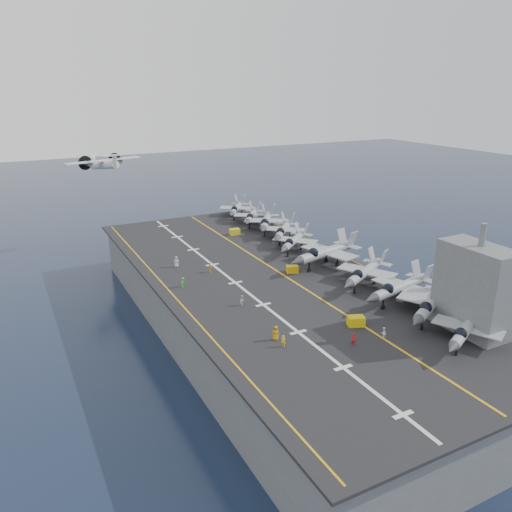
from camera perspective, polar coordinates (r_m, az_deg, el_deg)
name	(u,v)px	position (r m, az deg, el deg)	size (l,w,h in m)	color
ground	(266,330)	(91.02, 1.17, -8.50)	(500.00, 500.00, 0.00)	#142135
hull	(266,305)	(88.82, 1.19, -5.63)	(36.00, 90.00, 10.00)	#56595E
flight_deck	(267,278)	(86.78, 1.22, -2.51)	(38.00, 92.00, 0.40)	black
foul_line	(281,274)	(88.08, 2.93, -2.05)	(0.35, 90.00, 0.02)	gold
landing_centerline	(235,283)	(84.19, -2.38, -3.06)	(0.50, 90.00, 0.02)	silver
deck_edge_port	(173,295)	(80.55, -9.50, -4.37)	(0.25, 90.00, 0.02)	gold
deck_edge_stbd	(352,260)	(96.39, 10.93, -0.49)	(0.25, 90.00, 0.02)	gold
island_superstructure	(476,279)	(71.67, 23.85, -2.37)	(5.00, 10.00, 15.00)	#56595E
fighter_jet_0	(467,328)	(69.68, 22.93, -7.54)	(15.52, 13.54, 4.52)	#A2ABB2
fighter_jet_1	(432,302)	(74.90, 19.47, -4.99)	(17.61, 15.63, 5.11)	#9BA6AD
fighter_jet_2	(401,286)	(79.12, 16.23, -3.33)	(16.58, 12.77, 5.16)	gray
fighter_jet_3	(365,271)	(84.19, 12.38, -1.70)	(17.22, 15.30, 4.99)	#979FA6
fighter_jet_4	(326,251)	(91.82, 8.03, 0.55)	(18.63, 14.74, 5.69)	#8D949B
fighter_jet_5	(294,240)	(99.64, 4.37, 1.84)	(15.85, 15.32, 4.61)	#9AA2AC
fighter_jet_6	(283,229)	(106.55, 3.15, 3.07)	(16.19, 16.58, 4.84)	gray
fighter_jet_7	(266,220)	(112.87, 1.16, 4.09)	(16.42, 17.79, 5.14)	gray
fighter_jet_8	(252,215)	(118.62, -0.48, 4.69)	(14.80, 15.76, 4.56)	gray
tow_cart_a	(356,321)	(70.86, 11.35, -7.30)	(2.63, 2.17, 1.36)	#D1BB06
tow_cart_b	(292,269)	(88.69, 4.18, -1.51)	(2.38, 1.94, 1.23)	#D9AB0A
tow_cart_c	(235,232)	(111.05, -2.46, 2.80)	(2.23, 1.48, 1.31)	gold
crew_0	(276,333)	(65.71, 2.26, -8.80)	(1.43, 1.31, 1.99)	#D39909
crew_1	(283,341)	(64.32, 3.13, -9.66)	(1.07, 1.16, 1.60)	yellow
crew_2	(242,300)	(75.50, -1.61, -5.10)	(0.80, 1.06, 1.61)	silver
crew_3	(183,282)	(82.92, -8.37, -2.99)	(1.20, 1.21, 1.71)	green
crew_4	(210,268)	(88.75, -5.26, -1.33)	(0.74, 1.09, 1.80)	yellow
crew_5	(176,262)	(92.14, -9.09, -0.65)	(1.37, 1.08, 2.01)	silver
crew_6	(353,339)	(65.80, 11.07, -9.29)	(1.19, 1.15, 1.66)	#B21919
crew_7	(383,333)	(68.18, 14.36, -8.51)	(0.98, 0.66, 1.63)	white
transport_plane	(104,165)	(134.94, -16.94, 9.91)	(22.72, 18.23, 4.70)	silver
fighter_jet_9	(237,208)	(126.04, -2.24, 5.53)	(14.80, 15.76, 4.56)	gray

